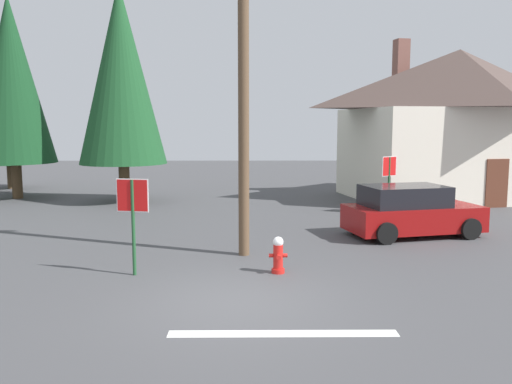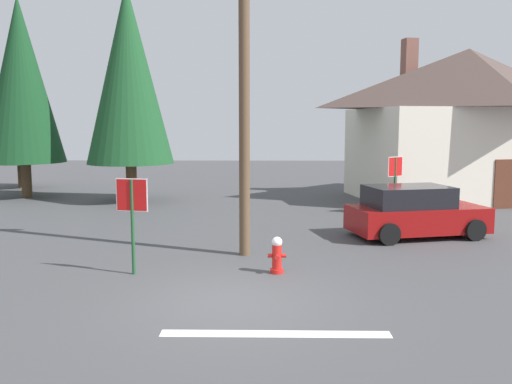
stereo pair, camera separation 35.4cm
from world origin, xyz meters
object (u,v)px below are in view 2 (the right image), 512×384
(utility_pole, at_px, (244,78))
(stop_sign_far, at_px, (395,173))
(pine_tree_tall_left, at_px, (128,75))
(pine_tree_mid_left, at_px, (21,80))
(pine_tree_short_left, at_px, (18,108))
(house, at_px, (466,122))
(fire_hydrant, at_px, (277,255))
(parked_car, at_px, (414,212))
(stop_sign_near, at_px, (132,206))

(utility_pole, relative_size, stop_sign_far, 4.01)
(utility_pole, xyz_separation_m, pine_tree_tall_left, (-5.38, 9.70, 0.96))
(utility_pole, bearing_deg, pine_tree_mid_left, 134.21)
(pine_tree_short_left, bearing_deg, house, -9.45)
(fire_hydrant, height_order, pine_tree_mid_left, pine_tree_mid_left)
(pine_tree_mid_left, bearing_deg, parked_car, -28.45)
(fire_hydrant, distance_m, pine_tree_tall_left, 13.97)
(house, relative_size, parked_car, 2.56)
(parked_car, bearing_deg, house, 61.89)
(utility_pole, distance_m, house, 14.65)
(stop_sign_far, relative_size, pine_tree_short_left, 0.30)
(fire_hydrant, distance_m, house, 15.78)
(utility_pole, bearing_deg, pine_tree_short_left, 130.56)
(utility_pole, xyz_separation_m, house, (9.65, 10.96, -1.06))
(utility_pole, xyz_separation_m, parked_car, (5.08, 2.40, -3.83))
(parked_car, relative_size, pine_tree_short_left, 0.60)
(stop_sign_near, height_order, stop_sign_far, stop_sign_near)
(utility_pole, xyz_separation_m, pine_tree_mid_left, (-10.59, 10.89, 0.82))
(stop_sign_far, bearing_deg, parked_car, -95.08)
(parked_car, height_order, pine_tree_tall_left, pine_tree_tall_left)
(stop_sign_far, relative_size, parked_car, 0.50)
(utility_pole, bearing_deg, stop_sign_far, 49.98)
(fire_hydrant, bearing_deg, utility_pole, 115.00)
(stop_sign_near, bearing_deg, pine_tree_mid_left, 122.46)
(stop_sign_near, xyz_separation_m, house, (12.13, 12.84, 1.93))
(house, height_order, pine_tree_short_left, house)
(fire_hydrant, height_order, house, house)
(parked_car, bearing_deg, fire_hydrant, -135.94)
(fire_hydrant, relative_size, pine_tree_tall_left, 0.09)
(fire_hydrant, height_order, pine_tree_tall_left, pine_tree_tall_left)
(stop_sign_far, xyz_separation_m, pine_tree_mid_left, (-16.03, 4.40, 3.82))
(pine_tree_short_left, bearing_deg, stop_sign_near, -58.64)
(pine_tree_tall_left, bearing_deg, stop_sign_near, -75.91)
(fire_hydrant, height_order, pine_tree_short_left, pine_tree_short_left)
(pine_tree_tall_left, height_order, pine_tree_short_left, pine_tree_tall_left)
(stop_sign_near, relative_size, pine_tree_tall_left, 0.23)
(parked_car, xyz_separation_m, pine_tree_short_left, (-17.63, 12.26, 3.53))
(pine_tree_tall_left, bearing_deg, utility_pole, -61.00)
(house, bearing_deg, pine_tree_tall_left, -175.19)
(house, height_order, pine_tree_mid_left, pine_tree_mid_left)
(utility_pole, bearing_deg, parked_car, 25.27)
(utility_pole, relative_size, parked_car, 2.02)
(house, bearing_deg, pine_tree_short_left, 170.55)
(stop_sign_near, xyz_separation_m, fire_hydrant, (3.28, 0.14, -1.16))
(stop_sign_near, bearing_deg, stop_sign_far, 46.56)
(fire_hydrant, bearing_deg, stop_sign_far, 60.58)
(fire_hydrant, bearing_deg, pine_tree_tall_left, 118.41)
(parked_car, bearing_deg, stop_sign_far, 84.92)
(pine_tree_mid_left, bearing_deg, pine_tree_tall_left, -12.83)
(fire_hydrant, distance_m, stop_sign_far, 9.50)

